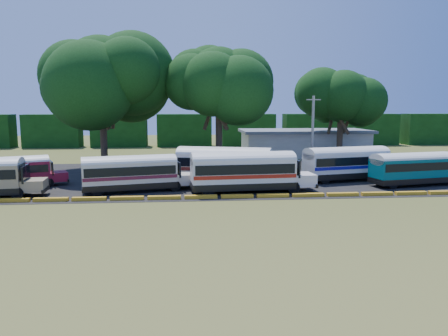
{
  "coord_description": "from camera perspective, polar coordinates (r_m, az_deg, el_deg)",
  "views": [
    {
      "loc": [
        0.38,
        -34.21,
        7.62
      ],
      "look_at": [
        3.84,
        6.0,
        1.82
      ],
      "focal_mm": 35.0,
      "sensor_mm": 36.0,
      "label": 1
    }
  ],
  "objects": [
    {
      "name": "bus_red",
      "position": [
        44.57,
        -26.37,
        -0.29
      ],
      "size": [
        9.19,
        5.63,
        2.98
      ],
      "rotation": [
        0.0,
        0.0,
        0.41
      ],
      "color": "black",
      "rests_on": "ground"
    },
    {
      "name": "treeline_backdrop",
      "position": [
        82.34,
        -5.19,
        4.94
      ],
      "size": [
        130.0,
        4.0,
        6.0
      ],
      "color": "black",
      "rests_on": "ground"
    },
    {
      "name": "curb",
      "position": [
        35.99,
        -5.42,
        -3.83
      ],
      "size": [
        53.7,
        0.45,
        0.3
      ],
      "color": "gold",
      "rests_on": "ground"
    },
    {
      "name": "bus_white_red",
      "position": [
        38.25,
        2.8,
        -0.2
      ],
      "size": [
        11.21,
        3.6,
        3.63
      ],
      "rotation": [
        0.0,
        0.0,
        0.08
      ],
      "color": "black",
      "rests_on": "ground"
    },
    {
      "name": "bus_cream_east",
      "position": [
        42.26,
        0.36,
        0.62
      ],
      "size": [
        11.39,
        5.71,
        3.64
      ],
      "rotation": [
        0.0,
        0.0,
        -0.28
      ],
      "color": "black",
      "rests_on": "ground"
    },
    {
      "name": "tree_west",
      "position": [
        52.88,
        -15.73,
        11.42
      ],
      "size": [
        12.56,
        12.56,
        15.52
      ],
      "color": "#392E1C",
      "rests_on": "ground"
    },
    {
      "name": "utility_pole",
      "position": [
        50.31,
        11.49,
        4.42
      ],
      "size": [
        1.6,
        0.3,
        8.69
      ],
      "color": "gray",
      "rests_on": "ground"
    },
    {
      "name": "asphalt_strip",
      "position": [
        46.83,
        -4.09,
        -1.19
      ],
      "size": [
        64.0,
        24.0,
        0.02
      ],
      "primitive_type": "cube",
      "color": "black",
      "rests_on": "ground"
    },
    {
      "name": "ground",
      "position": [
        35.05,
        -5.43,
        -4.41
      ],
      "size": [
        160.0,
        160.0,
        0.0
      ],
      "primitive_type": "plane",
      "color": "#3E4A18",
      "rests_on": "ground"
    },
    {
      "name": "tree_east",
      "position": [
        61.78,
        15.06,
        8.78
      ],
      "size": [
        8.92,
        8.92,
        11.89
      ],
      "color": "#392E1C",
      "rests_on": "ground"
    },
    {
      "name": "bus_teal",
      "position": [
        45.25,
        23.54,
        0.15
      ],
      "size": [
        9.96,
        4.17,
        3.18
      ],
      "rotation": [
        0.0,
        0.0,
        0.19
      ],
      "color": "black",
      "rests_on": "ground"
    },
    {
      "name": "terminal_building",
      "position": [
        66.81,
        10.42,
        3.26
      ],
      "size": [
        19.0,
        9.0,
        4.0
      ],
      "color": "silver",
      "rests_on": "ground"
    },
    {
      "name": "bus_cream_west",
      "position": [
        39.37,
        -11.92,
        -0.43
      ],
      "size": [
        10.22,
        4.65,
        3.26
      ],
      "rotation": [
        0.0,
        0.0,
        0.23
      ],
      "color": "black",
      "rests_on": "ground"
    },
    {
      "name": "tree_center",
      "position": [
        52.14,
        -0.69,
        11.46
      ],
      "size": [
        10.21,
        10.21,
        14.4
      ],
      "color": "#392E1C",
      "rests_on": "ground"
    },
    {
      "name": "bus_white_blue",
      "position": [
        45.99,
        15.89,
        0.81
      ],
      "size": [
        10.89,
        4.84,
        3.48
      ],
      "rotation": [
        0.0,
        0.0,
        0.22
      ],
      "color": "black",
      "rests_on": "ground"
    }
  ]
}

